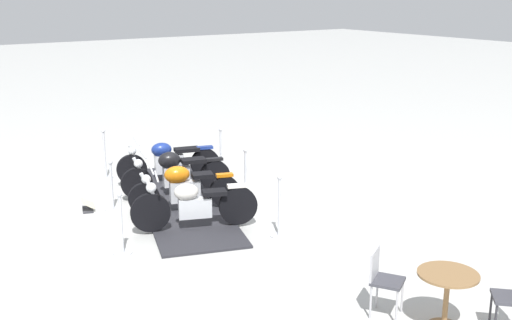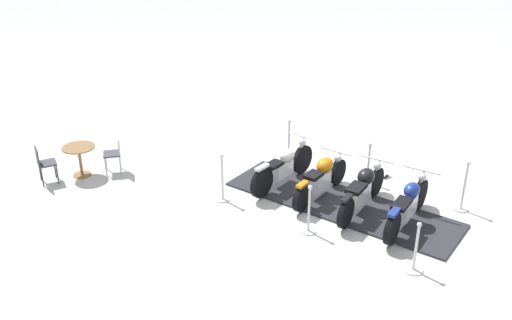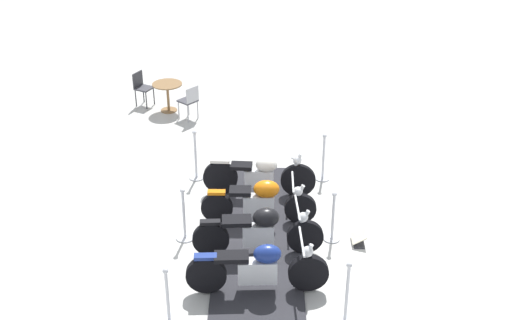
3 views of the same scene
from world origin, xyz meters
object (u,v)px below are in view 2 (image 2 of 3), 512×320
object	(u,v)px
motorcycle_black	(363,189)
cafe_chair_across_table	(115,152)
motorcycle_cream	(284,166)
cafe_table	(79,154)
stanchion_right_rear	(289,146)
cafe_chair_near_table	(44,162)
stanchion_left_front	(415,257)
stanchion_left_rear	(222,185)
stanchion_left_mid	(309,218)
motorcycle_navy	(408,204)
stanchion_right_front	(463,194)
info_placard	(380,173)
stanchion_right_mid	(368,169)
motorcycle_copper	(322,177)

from	to	relation	value
motorcycle_black	cafe_chair_across_table	xyz separation A→B (m)	(-5.99, 0.03, 0.01)
motorcycle_cream	cafe_table	xyz separation A→B (m)	(-4.78, -1.01, 0.07)
stanchion_right_rear	cafe_chair_across_table	size ratio (longest dim) A/B	1.18
cafe_table	cafe_chair_near_table	size ratio (longest dim) A/B	0.85
stanchion_left_front	cafe_chair_across_table	size ratio (longest dim) A/B	1.12
stanchion_left_front	stanchion_right_rear	world-z (taller)	stanchion_right_rear
motorcycle_cream	stanchion_left_rear	distance (m)	1.56
stanchion_left_mid	cafe_chair_across_table	size ratio (longest dim) A/B	1.17
motorcycle_navy	stanchion_right_rear	xyz separation A→B (m)	(-3.13, 2.40, -0.14)
motorcycle_cream	motorcycle_navy	bearing A→B (deg)	-87.07
motorcycle_navy	stanchion_right_front	size ratio (longest dim) A/B	1.96
cafe_table	motorcycle_cream	bearing A→B (deg)	11.95
stanchion_left_rear	info_placard	distance (m)	3.94
motorcycle_black	stanchion_left_rear	xyz separation A→B (m)	(-3.01, -0.48, -0.15)
stanchion_right_rear	stanchion_left_mid	world-z (taller)	stanchion_right_rear
stanchion_left_front	cafe_chair_across_table	world-z (taller)	stanchion_left_front
motorcycle_cream	stanchion_right_mid	size ratio (longest dim) A/B	2.14
motorcycle_black	motorcycle_cream	distance (m)	2.01
stanchion_left_front	stanchion_right_front	xyz separation A→B (m)	(0.83, 2.56, 0.08)
motorcycle_black	stanchion_left_rear	bearing A→B (deg)	113.70
stanchion_right_rear	motorcycle_cream	bearing A→B (deg)	-79.48
motorcycle_copper	motorcycle_navy	bearing A→B (deg)	-90.08
info_placard	cafe_chair_near_table	xyz separation A→B (m)	(-7.44, -2.79, 0.46)
info_placard	cafe_table	bearing A→B (deg)	-144.17
motorcycle_black	cafe_table	distance (m)	6.70
motorcycle_cream	stanchion_right_mid	world-z (taller)	motorcycle_cream
motorcycle_copper	info_placard	xyz separation A→B (m)	(1.13, 1.50, -0.43)
stanchion_right_mid	stanchion_left_rear	bearing A→B (deg)	-147.47
info_placard	cafe_table	world-z (taller)	cafe_table
stanchion_left_front	stanchion_right_rear	size ratio (longest dim) A/B	0.95
stanchion_right_rear	info_placard	size ratio (longest dim) A/B	2.37
stanchion_right_front	info_placard	xyz separation A→B (m)	(-1.86, 1.10, -0.30)
cafe_table	cafe_chair_across_table	world-z (taller)	cafe_chair_across_table
motorcycle_black	info_placard	size ratio (longest dim) A/B	5.01
motorcycle_navy	cafe_chair_near_table	xyz separation A→B (m)	(-8.22, -0.66, 0.04)
motorcycle_cream	cafe_chair_across_table	size ratio (longest dim) A/B	2.39
motorcycle_copper	stanchion_right_rear	bearing A→B (deg)	53.17
motorcycle_copper	stanchion_right_mid	world-z (taller)	stanchion_right_mid
motorcycle_copper	cafe_table	distance (m)	5.78
stanchion_left_mid	info_placard	world-z (taller)	stanchion_left_mid
motorcycle_cream	info_placard	xyz separation A→B (m)	(2.08, 1.20, -0.43)
motorcycle_navy	stanchion_left_mid	xyz separation A→B (m)	(-1.86, -0.84, -0.18)
stanchion_left_front	cafe_chair_across_table	distance (m)	7.44
motorcycle_copper	cafe_table	size ratio (longest dim) A/B	2.72
stanchion_right_mid	stanchion_left_mid	distance (m)	2.69
motorcycle_cream	motorcycle_black	bearing A→B (deg)	-86.90
motorcycle_navy	motorcycle_black	distance (m)	1.01
info_placard	stanchion_right_mid	bearing A→B (deg)	-102.69
motorcycle_navy	cafe_chair_across_table	bearing A→B (deg)	102.49
motorcycle_cream	stanchion_left_mid	bearing A→B (deg)	-129.49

